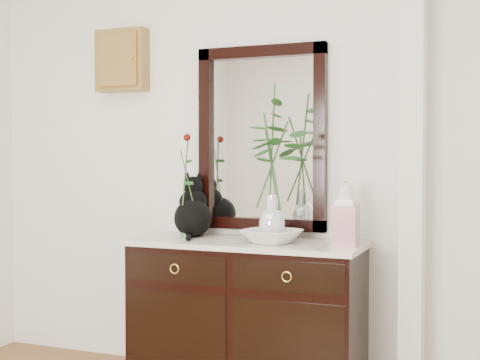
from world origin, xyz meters
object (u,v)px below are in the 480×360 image
at_px(cat, 193,206).
at_px(ginger_jar, 346,213).
at_px(sideboard, 247,306).
at_px(lotus_bowl, 272,236).

xyz_separation_m(cat, ginger_jar, (0.95, -0.08, -0.01)).
bearing_deg(cat, ginger_jar, -29.22).
bearing_deg(sideboard, ginger_jar, 0.14).
distance_m(cat, ginger_jar, 0.95).
bearing_deg(ginger_jar, lotus_bowl, -173.09).
height_order(cat, lotus_bowl, cat).
distance_m(sideboard, ginger_jar, 0.79).
xyz_separation_m(cat, lotus_bowl, (0.55, -0.13, -0.15)).
distance_m(lotus_bowl, ginger_jar, 0.43).
distance_m(sideboard, lotus_bowl, 0.45).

